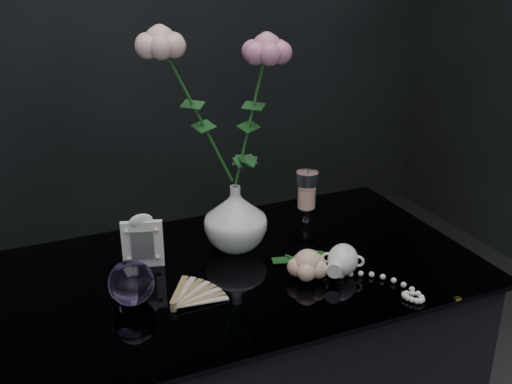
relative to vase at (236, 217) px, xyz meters
name	(u,v)px	position (x,y,z in m)	size (l,w,h in m)	color
vase	(236,217)	(0.00, 0.00, 0.00)	(0.14, 0.14, 0.15)	white
wine_glass	(306,206)	(0.17, -0.02, 0.01)	(0.05, 0.05, 0.17)	white
picture_frame	(142,240)	(-0.21, 0.00, -0.01)	(0.09, 0.07, 0.12)	white
paperweight	(131,283)	(-0.27, -0.14, -0.03)	(0.09, 0.09, 0.09)	#AD84D7
paper_fan	(173,305)	(-0.21, -0.20, -0.06)	(0.22, 0.17, 0.02)	beige
loose_rose	(308,264)	(0.09, -0.19, -0.04)	(0.14, 0.19, 0.06)	#E2AD92
pearl_jar	(343,258)	(0.16, -0.20, -0.04)	(0.22, 0.23, 0.07)	white
roses	(220,100)	(-0.03, 0.00, 0.27)	(0.31, 0.11, 0.41)	#FFB9AC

